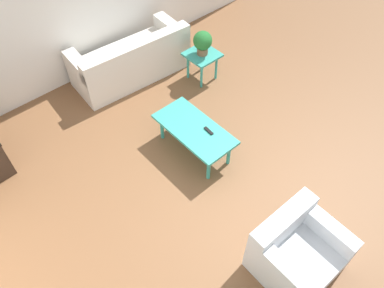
% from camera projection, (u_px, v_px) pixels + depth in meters
% --- Properties ---
extents(ground_plane, '(14.00, 14.00, 0.00)m').
position_uv_depth(ground_plane, '(222.00, 168.00, 5.15)').
color(ground_plane, brown).
extents(sofa, '(0.94, 1.96, 0.79)m').
position_uv_depth(sofa, '(132.00, 61.00, 6.18)').
color(sofa, silver).
rests_on(sofa, ground_plane).
extents(armchair, '(0.81, 0.89, 0.74)m').
position_uv_depth(armchair, '(296.00, 251.00, 4.04)').
color(armchair, silver).
rests_on(armchair, ground_plane).
extents(coffee_table, '(1.16, 0.57, 0.46)m').
position_uv_depth(coffee_table, '(194.00, 131.00, 5.05)').
color(coffee_table, teal).
rests_on(coffee_table, ground_plane).
extents(side_table_plant, '(0.50, 0.50, 0.49)m').
position_uv_depth(side_table_plant, '(202.00, 58.00, 6.07)').
color(side_table_plant, teal).
rests_on(side_table_plant, ground_plane).
extents(potted_plant, '(0.30, 0.30, 0.40)m').
position_uv_depth(potted_plant, '(203.00, 42.00, 5.84)').
color(potted_plant, brown).
rests_on(potted_plant, side_table_plant).
extents(remote_control, '(0.16, 0.05, 0.02)m').
position_uv_depth(remote_control, '(209.00, 131.00, 4.96)').
color(remote_control, black).
rests_on(remote_control, coffee_table).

